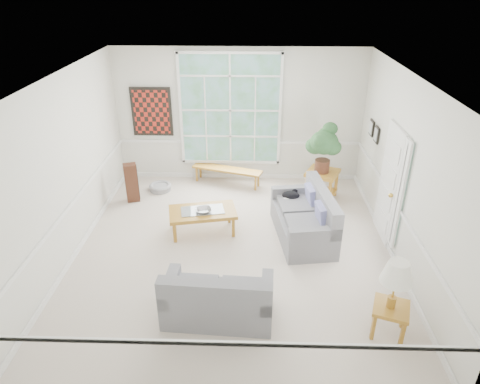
{
  "coord_description": "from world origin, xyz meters",
  "views": [
    {
      "loc": [
        0.3,
        -6.23,
        4.39
      ],
      "look_at": [
        0.1,
        0.2,
        1.05
      ],
      "focal_mm": 32.0,
      "sensor_mm": 36.0,
      "label": 1
    }
  ],
  "objects_px": {
    "loveseat_front": "(218,292)",
    "side_table": "(389,320)",
    "loveseat_right": "(303,214)",
    "end_table": "(321,185)",
    "coffee_table": "(203,221)"
  },
  "relations": [
    {
      "from": "loveseat_right",
      "to": "coffee_table",
      "type": "distance_m",
      "value": 1.86
    },
    {
      "from": "coffee_table",
      "to": "loveseat_right",
      "type": "bearing_deg",
      "value": -14.59
    },
    {
      "from": "side_table",
      "to": "loveseat_right",
      "type": "bearing_deg",
      "value": 111.25
    },
    {
      "from": "loveseat_right",
      "to": "end_table",
      "type": "distance_m",
      "value": 1.63
    },
    {
      "from": "loveseat_front",
      "to": "end_table",
      "type": "height_order",
      "value": "loveseat_front"
    },
    {
      "from": "loveseat_right",
      "to": "side_table",
      "type": "height_order",
      "value": "loveseat_right"
    },
    {
      "from": "loveseat_right",
      "to": "loveseat_front",
      "type": "relative_size",
      "value": 1.13
    },
    {
      "from": "loveseat_right",
      "to": "loveseat_front",
      "type": "bearing_deg",
      "value": -131.6
    },
    {
      "from": "coffee_table",
      "to": "end_table",
      "type": "relative_size",
      "value": 1.95
    },
    {
      "from": "loveseat_right",
      "to": "coffee_table",
      "type": "bearing_deg",
      "value": 168.92
    },
    {
      "from": "loveseat_right",
      "to": "end_table",
      "type": "height_order",
      "value": "loveseat_right"
    },
    {
      "from": "end_table",
      "to": "side_table",
      "type": "relative_size",
      "value": 1.36
    },
    {
      "from": "loveseat_front",
      "to": "side_table",
      "type": "distance_m",
      "value": 2.33
    },
    {
      "from": "coffee_table",
      "to": "end_table",
      "type": "xyz_separation_m",
      "value": [
        2.4,
        1.43,
        0.09
      ]
    },
    {
      "from": "end_table",
      "to": "loveseat_right",
      "type": "bearing_deg",
      "value": -109.9
    }
  ]
}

